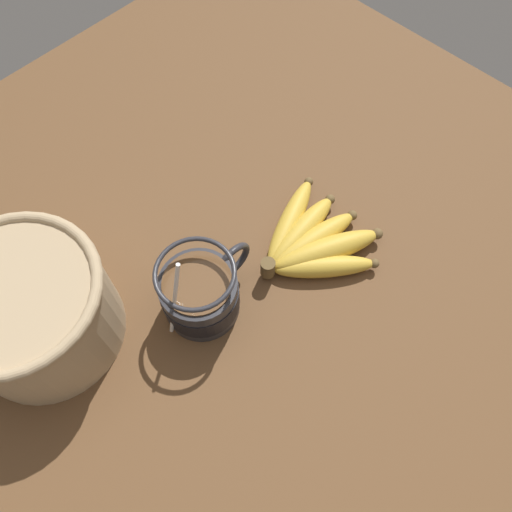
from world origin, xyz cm
name	(u,v)px	position (x,y,z in cm)	size (l,w,h in cm)	color
table	(247,300)	(0.00, 0.00, 1.64)	(119.28, 119.28, 3.28)	brown
coffee_mug	(201,294)	(-5.20, 3.11, 7.49)	(14.51, 10.07, 15.21)	#28282D
banana_bunch	(312,242)	(11.71, -1.35, 4.92)	(16.92, 18.16, 4.07)	brown
woven_basket	(31,311)	(-21.48, 15.00, 10.40)	(20.41, 20.41, 13.58)	tan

